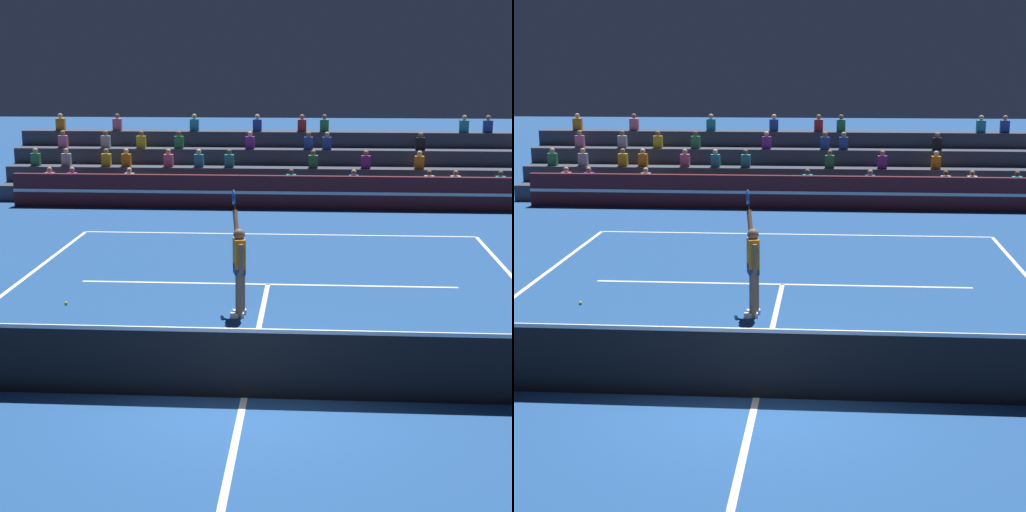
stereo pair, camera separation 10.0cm
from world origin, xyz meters
TOP-DOWN VIEW (x-y plane):
  - ground_plane at (0.00, 0.00)m, footprint 120.00×120.00m
  - court_lines at (0.00, 0.00)m, footprint 11.10×23.90m
  - tennis_net at (0.00, 0.00)m, footprint 12.00×0.10m
  - sponsor_banner_wall at (0.00, 16.08)m, footprint 18.00×0.26m
  - bleacher_stand at (-0.01, 19.25)m, footprint 19.81×3.80m
  - tennis_player at (-0.42, 4.08)m, footprint 0.37×1.18m
  - tennis_ball at (-3.96, 4.56)m, footprint 0.07×0.07m

SIDE VIEW (x-z plane):
  - ground_plane at x=0.00m, z-range 0.00..0.00m
  - court_lines at x=0.00m, z-range 0.00..0.01m
  - tennis_ball at x=-3.96m, z-range 0.00..0.07m
  - tennis_net at x=0.00m, z-range -0.01..1.09m
  - sponsor_banner_wall at x=0.00m, z-range 0.00..1.10m
  - bleacher_stand at x=-0.01m, z-range -0.58..2.25m
  - tennis_player at x=-0.42m, z-range -0.22..2.19m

